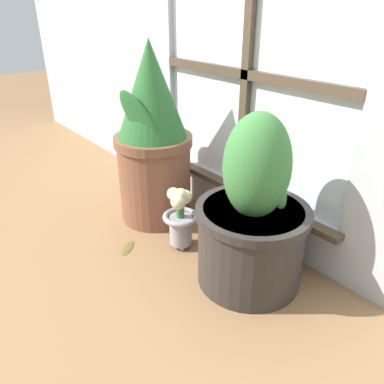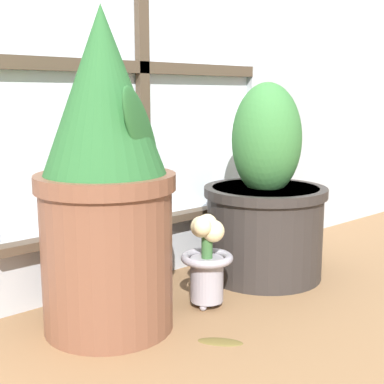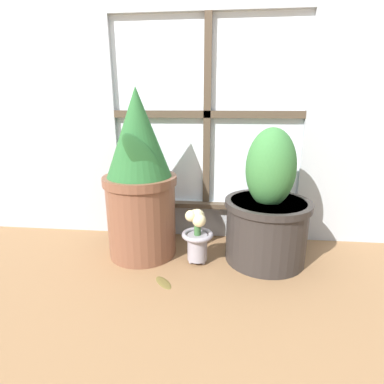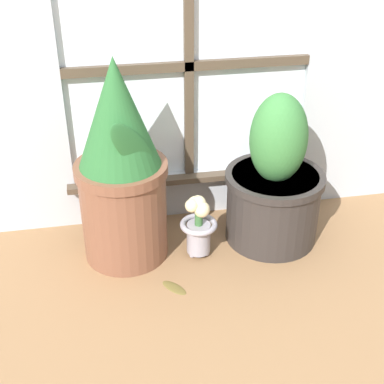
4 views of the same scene
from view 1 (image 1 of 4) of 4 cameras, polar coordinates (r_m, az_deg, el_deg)
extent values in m
plane|color=olive|center=(1.48, -7.79, -11.43)|extent=(10.00, 10.00, 0.00)
cube|color=#B2B7BC|center=(1.71, 7.38, -1.66)|extent=(0.97, 0.05, 0.20)
cube|color=white|center=(1.53, 9.01, 17.39)|extent=(0.97, 0.02, 0.93)
cube|color=#4C3D2D|center=(1.51, 8.27, 17.32)|extent=(0.04, 0.02, 0.93)
cube|color=#4C3D2D|center=(1.51, 8.27, 17.32)|extent=(0.97, 0.02, 0.04)
cube|color=#4C3D2D|center=(1.64, 6.47, 0.60)|extent=(1.03, 0.06, 0.02)
cylinder|color=brown|center=(1.72, -5.66, 2.22)|extent=(0.32, 0.32, 0.40)
cylinder|color=brown|center=(1.65, -5.94, 7.85)|extent=(0.34, 0.34, 0.04)
cylinder|color=#38281E|center=(1.65, -5.96, 8.33)|extent=(0.30, 0.30, 0.01)
cone|color=#28602D|center=(1.60, -6.32, 15.28)|extent=(0.30, 0.30, 0.40)
ellipsoid|color=#28602D|center=(1.54, -7.95, 10.91)|extent=(0.22, 0.13, 0.27)
cylinder|color=#2D2826|center=(1.35, 8.87, -7.93)|extent=(0.37, 0.37, 0.29)
cylinder|color=#2D2826|center=(1.28, 9.28, -3.03)|extent=(0.39, 0.39, 0.03)
cylinder|color=#38281E|center=(1.27, 9.31, -2.65)|extent=(0.34, 0.34, 0.01)
ellipsoid|color=#387538|center=(1.21, 9.85, 3.81)|extent=(0.22, 0.22, 0.36)
ellipsoid|color=#387538|center=(1.20, 13.07, -0.13)|extent=(0.07, 0.18, 0.20)
sphere|color=#99939E|center=(1.60, -0.74, -7.47)|extent=(0.02, 0.02, 0.02)
sphere|color=#99939E|center=(1.59, -2.84, -7.65)|extent=(0.02, 0.02, 0.02)
sphere|color=#99939E|center=(1.55, -1.53, -8.61)|extent=(0.02, 0.02, 0.02)
cylinder|color=#99939E|center=(1.54, -1.74, -5.78)|extent=(0.09, 0.09, 0.12)
torus|color=#99939E|center=(1.51, -1.77, -3.80)|extent=(0.15, 0.15, 0.02)
cylinder|color=#386633|center=(1.49, -1.79, -2.68)|extent=(0.03, 0.03, 0.07)
sphere|color=beige|center=(1.46, -1.82, -0.58)|extent=(0.06, 0.06, 0.06)
sphere|color=beige|center=(1.48, -1.05, -0.72)|extent=(0.06, 0.06, 0.06)
sphere|color=beige|center=(1.48, -1.78, -0.54)|extent=(0.06, 0.06, 0.06)
sphere|color=beige|center=(1.48, -2.87, -0.28)|extent=(0.05, 0.05, 0.05)
sphere|color=beige|center=(1.46, -2.09, -1.49)|extent=(0.06, 0.06, 0.06)
ellipsoid|color=brown|center=(1.59, -9.81, -8.34)|extent=(0.10, 0.11, 0.01)
camera|label=2|loc=(2.04, -46.40, 9.57)|focal=50.00mm
camera|label=3|loc=(1.06, -64.13, 1.38)|focal=28.00mm
camera|label=4|loc=(1.68, -79.90, 19.95)|focal=50.00mm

